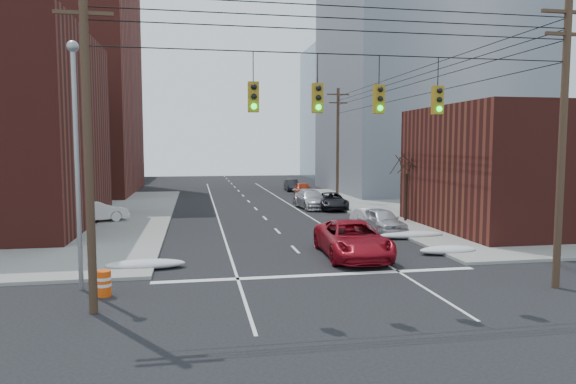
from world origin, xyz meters
name	(u,v)px	position (x,y,z in m)	size (l,w,h in m)	color
ground	(372,329)	(0.00, 0.00, 0.00)	(160.00, 160.00, 0.00)	black
sidewalk_ne	(555,205)	(27.00, 27.00, 0.07)	(40.00, 40.00, 0.15)	gray
building_brick_tall	(21,60)	(-24.00, 48.00, 15.00)	(24.00, 20.00, 30.00)	maroon
building_brick_far	(64,143)	(-26.00, 74.00, 6.00)	(22.00, 18.00, 12.00)	#521E18
building_office	(424,87)	(22.00, 44.00, 12.50)	(22.00, 20.00, 25.00)	gray
building_glass	(368,113)	(24.00, 70.00, 11.00)	(20.00, 18.00, 22.00)	gray
building_storefront	(551,168)	(18.00, 16.00, 4.00)	(16.00, 12.00, 8.00)	#521E18
utility_pole_left	(88,136)	(-8.50, 3.00, 5.78)	(2.20, 0.28, 11.00)	#473323
utility_pole_right	(562,138)	(8.50, 3.00, 5.78)	(2.20, 0.28, 11.00)	#473323
utility_pole_far	(338,143)	(8.50, 34.00, 5.78)	(2.20, 0.28, 11.00)	#473323
traffic_signals	(349,97)	(0.10, 2.97, 7.17)	(17.00, 0.42, 2.02)	black
street_light	(76,144)	(-9.50, 6.00, 5.54)	(0.44, 0.44, 9.32)	gray
bare_tree	(406,190)	(9.59, 20.00, 2.32)	(2.09, 2.20, 4.93)	black
snow_nw	(146,264)	(-7.40, 9.00, 0.21)	(3.50, 1.08, 0.42)	silver
snow_ne	(448,250)	(7.40, 9.50, 0.21)	(3.00, 1.08, 0.42)	silver
snow_east_far	(411,235)	(7.40, 14.00, 0.21)	(4.00, 1.08, 0.42)	silver
red_pickup	(352,239)	(2.44, 9.76, 0.88)	(2.92, 6.34, 1.76)	maroon
parked_car_a	(382,220)	(6.40, 16.27, 0.77)	(1.83, 4.54, 1.55)	silver
parked_car_b	(371,219)	(6.21, 17.80, 0.65)	(1.38, 3.97, 1.31)	silver
parked_car_c	(332,201)	(6.40, 28.35, 0.72)	(2.40, 5.20, 1.45)	black
parked_car_d	(311,199)	(4.80, 29.30, 0.79)	(2.22, 5.47, 1.59)	#B7B7BC
parked_car_e	(303,189)	(6.40, 40.45, 0.75)	(1.76, 4.38, 1.49)	#9C270E
parked_car_f	(292,185)	(6.40, 47.03, 0.69)	(1.45, 4.17, 1.37)	black
lot_car_a	(94,211)	(-12.19, 23.28, 0.90)	(1.59, 4.56, 1.50)	silver
lot_car_b	(58,210)	(-14.98, 24.85, 0.83)	(2.24, 4.86, 1.35)	silver
construction_barrel	(104,283)	(-8.50, 4.95, 0.48)	(0.55, 0.55, 0.94)	#EC4C0C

